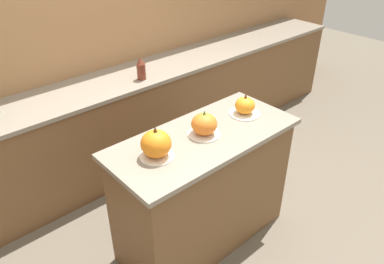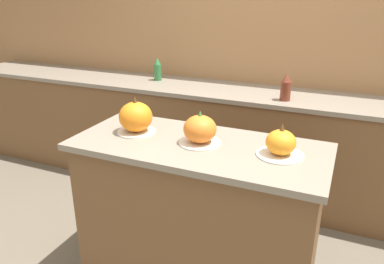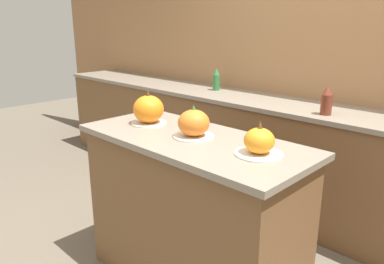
% 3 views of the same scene
% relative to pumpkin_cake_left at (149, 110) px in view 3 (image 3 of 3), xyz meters
% --- Properties ---
extents(wall_back, '(8.00, 0.06, 2.50)m').
position_rel_pumpkin_cake_left_xyz_m(wall_back, '(0.39, 1.55, 0.20)').
color(wall_back, '#9E7047').
rests_on(wall_back, ground_plane).
extents(kitchen_island, '(1.36, 0.60, 0.96)m').
position_rel_pumpkin_cake_left_xyz_m(kitchen_island, '(0.39, -0.02, -0.56)').
color(kitchen_island, brown).
rests_on(kitchen_island, ground_plane).
extents(back_counter, '(6.00, 0.60, 0.94)m').
position_rel_pumpkin_cake_left_xyz_m(back_counter, '(0.39, 1.22, -0.58)').
color(back_counter, brown).
rests_on(back_counter, ground_plane).
extents(pumpkin_cake_left, '(0.22, 0.22, 0.22)m').
position_rel_pumpkin_cake_left_xyz_m(pumpkin_cake_left, '(0.00, 0.00, 0.00)').
color(pumpkin_cake_left, silver).
rests_on(pumpkin_cake_left, kitchen_island).
extents(pumpkin_cake_center, '(0.23, 0.23, 0.18)m').
position_rel_pumpkin_cake_left_xyz_m(pumpkin_cake_center, '(0.39, -0.01, -0.01)').
color(pumpkin_cake_center, silver).
rests_on(pumpkin_cake_center, kitchen_island).
extents(pumpkin_cake_right, '(0.23, 0.23, 0.17)m').
position_rel_pumpkin_cake_left_xyz_m(pumpkin_cake_right, '(0.81, 0.01, -0.03)').
color(pumpkin_cake_right, silver).
rests_on(pumpkin_cake_right, kitchen_island).
extents(bottle_tall, '(0.08, 0.08, 0.21)m').
position_rel_pumpkin_cake_left_xyz_m(bottle_tall, '(0.64, 1.08, -0.01)').
color(bottle_tall, maroon).
rests_on(bottle_tall, back_counter).
extents(bottle_short, '(0.07, 0.07, 0.21)m').
position_rel_pumpkin_cake_left_xyz_m(bottle_short, '(-0.56, 1.28, -0.01)').
color(bottle_short, '#2D6B38').
rests_on(bottle_short, back_counter).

